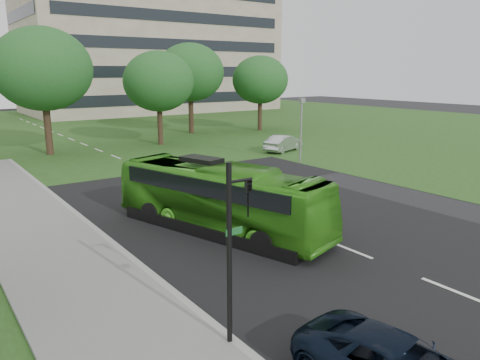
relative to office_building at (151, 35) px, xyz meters
The scene contains 11 objects.
ground 66.91m from the office_building, 109.51° to the right, with size 160.00×160.00×0.00m, color black.
street_surfaces 46.81m from the office_building, 119.67° to the right, with size 120.00×120.00×0.15m.
office_building is the anchor object (origin of this frame).
tree_park_b 44.55m from the office_building, 125.82° to the right, with size 7.58×7.58×9.94m.
tree_park_c 40.19m from the office_building, 114.19° to the right, with size 6.28×6.28×8.34m.
tree_park_d 32.68m from the office_building, 107.88° to the right, with size 7.18×7.18×9.49m.
tree_park_e 33.78m from the office_building, 94.09° to the right, with size 6.20×6.20×8.27m.
bus 65.09m from the office_building, 112.65° to the right, with size 2.36×10.09×2.81m, color #3B971D.
sedan 47.91m from the office_building, 101.79° to the right, with size 1.45×4.17×1.37m, color #B9B9BE.
traffic_light 73.22m from the office_building, 113.57° to the right, with size 0.73×0.21×4.56m.
camera_pole 52.18m from the office_building, 103.20° to the right, with size 0.43×0.38×4.68m.
Camera 1 is at (-12.88, -12.99, 6.52)m, focal length 35.00 mm.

